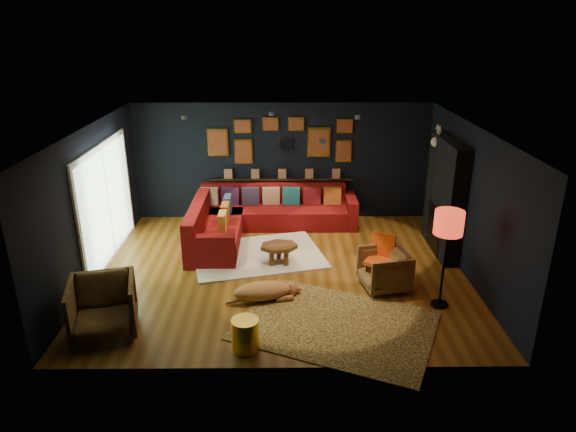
{
  "coord_description": "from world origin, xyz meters",
  "views": [
    {
      "loc": [
        0.02,
        -8.29,
        4.26
      ],
      "look_at": [
        0.11,
        0.3,
        0.95
      ],
      "focal_mm": 32.0,
      "sensor_mm": 36.0,
      "label": 1
    }
  ],
  "objects_px": {
    "coffee_table": "(279,248)",
    "armchair_left": "(103,305)",
    "gold_stool": "(245,335)",
    "dog": "(262,288)",
    "sectional": "(253,218)",
    "pouf": "(221,249)",
    "floor_lamp": "(448,227)",
    "orange_chair": "(380,255)",
    "armchair_right": "(384,268)"
  },
  "relations": [
    {
      "from": "sectional",
      "to": "gold_stool",
      "type": "bearing_deg",
      "value": -88.42
    },
    {
      "from": "pouf",
      "to": "gold_stool",
      "type": "bearing_deg",
      "value": -77.07
    },
    {
      "from": "armchair_right",
      "to": "gold_stool",
      "type": "bearing_deg",
      "value": -63.44
    },
    {
      "from": "orange_chair",
      "to": "gold_stool",
      "type": "bearing_deg",
      "value": -110.61
    },
    {
      "from": "coffee_table",
      "to": "orange_chair",
      "type": "distance_m",
      "value": 1.89
    },
    {
      "from": "orange_chair",
      "to": "dog",
      "type": "xyz_separation_m",
      "value": [
        -1.99,
        -0.57,
        -0.3
      ]
    },
    {
      "from": "armchair_left",
      "to": "armchair_right",
      "type": "xyz_separation_m",
      "value": [
        4.26,
        1.29,
        -0.08
      ]
    },
    {
      "from": "sectional",
      "to": "floor_lamp",
      "type": "bearing_deg",
      "value": -44.01
    },
    {
      "from": "armchair_left",
      "to": "orange_chair",
      "type": "distance_m",
      "value": 4.47
    },
    {
      "from": "orange_chair",
      "to": "floor_lamp",
      "type": "xyz_separation_m",
      "value": [
        0.83,
        -0.77,
        0.82
      ]
    },
    {
      "from": "pouf",
      "to": "gold_stool",
      "type": "xyz_separation_m",
      "value": [
        0.67,
        -2.9,
        0.05
      ]
    },
    {
      "from": "sectional",
      "to": "coffee_table",
      "type": "bearing_deg",
      "value": -69.81
    },
    {
      "from": "gold_stool",
      "to": "dog",
      "type": "bearing_deg",
      "value": 82.36
    },
    {
      "from": "coffee_table",
      "to": "armchair_right",
      "type": "height_order",
      "value": "armchair_right"
    },
    {
      "from": "gold_stool",
      "to": "floor_lamp",
      "type": "relative_size",
      "value": 0.3
    },
    {
      "from": "orange_chair",
      "to": "floor_lamp",
      "type": "height_order",
      "value": "floor_lamp"
    },
    {
      "from": "coffee_table",
      "to": "armchair_left",
      "type": "relative_size",
      "value": 0.84
    },
    {
      "from": "orange_chair",
      "to": "dog",
      "type": "height_order",
      "value": "orange_chair"
    },
    {
      "from": "sectional",
      "to": "pouf",
      "type": "distance_m",
      "value": 1.38
    },
    {
      "from": "coffee_table",
      "to": "armchair_left",
      "type": "height_order",
      "value": "armchair_left"
    },
    {
      "from": "armchair_left",
      "to": "orange_chair",
      "type": "height_order",
      "value": "armchair_left"
    },
    {
      "from": "dog",
      "to": "armchair_left",
      "type": "bearing_deg",
      "value": -169.81
    },
    {
      "from": "floor_lamp",
      "to": "pouf",
      "type": "bearing_deg",
      "value": 154.49
    },
    {
      "from": "coffee_table",
      "to": "gold_stool",
      "type": "distance_m",
      "value": 2.69
    },
    {
      "from": "coffee_table",
      "to": "sectional",
      "type": "bearing_deg",
      "value": 110.19
    },
    {
      "from": "sectional",
      "to": "armchair_left",
      "type": "bearing_deg",
      "value": -117.43
    },
    {
      "from": "sectional",
      "to": "orange_chair",
      "type": "xyz_separation_m",
      "value": [
        2.28,
        -2.24,
        0.2
      ]
    },
    {
      "from": "pouf",
      "to": "floor_lamp",
      "type": "bearing_deg",
      "value": -25.51
    },
    {
      "from": "armchair_right",
      "to": "coffee_table",
      "type": "bearing_deg",
      "value": -129.22
    },
    {
      "from": "sectional",
      "to": "coffee_table",
      "type": "distance_m",
      "value": 1.6
    },
    {
      "from": "armchair_left",
      "to": "floor_lamp",
      "type": "distance_m",
      "value": 5.18
    },
    {
      "from": "armchair_right",
      "to": "gold_stool",
      "type": "distance_m",
      "value": 2.8
    },
    {
      "from": "dog",
      "to": "coffee_table",
      "type": "bearing_deg",
      "value": 66.78
    },
    {
      "from": "sectional",
      "to": "pouf",
      "type": "height_order",
      "value": "sectional"
    },
    {
      "from": "armchair_right",
      "to": "armchair_left",
      "type": "bearing_deg",
      "value": -84.53
    },
    {
      "from": "armchair_right",
      "to": "gold_stool",
      "type": "xyz_separation_m",
      "value": [
        -2.21,
        -1.72,
        -0.14
      ]
    },
    {
      "from": "floor_lamp",
      "to": "dog",
      "type": "bearing_deg",
      "value": 176.05
    },
    {
      "from": "gold_stool",
      "to": "armchair_left",
      "type": "bearing_deg",
      "value": 168.16
    },
    {
      "from": "armchair_right",
      "to": "sectional",
      "type": "bearing_deg",
      "value": -147.8
    },
    {
      "from": "sectional",
      "to": "dog",
      "type": "xyz_separation_m",
      "value": [
        0.29,
        -2.81,
        -0.1
      ]
    },
    {
      "from": "pouf",
      "to": "floor_lamp",
      "type": "height_order",
      "value": "floor_lamp"
    },
    {
      "from": "sectional",
      "to": "armchair_left",
      "type": "distance_m",
      "value": 4.2
    },
    {
      "from": "coffee_table",
      "to": "floor_lamp",
      "type": "bearing_deg",
      "value": -30.45
    },
    {
      "from": "pouf",
      "to": "armchair_right",
      "type": "bearing_deg",
      "value": -22.25
    },
    {
      "from": "pouf",
      "to": "armchair_right",
      "type": "height_order",
      "value": "armchair_right"
    },
    {
      "from": "pouf",
      "to": "armchair_right",
      "type": "relative_size",
      "value": 0.64
    },
    {
      "from": "sectional",
      "to": "floor_lamp",
      "type": "distance_m",
      "value": 4.45
    },
    {
      "from": "gold_stool",
      "to": "orange_chair",
      "type": "distance_m",
      "value": 2.91
    },
    {
      "from": "coffee_table",
      "to": "armchair_left",
      "type": "xyz_separation_m",
      "value": [
        -2.49,
        -2.23,
        0.15
      ]
    },
    {
      "from": "pouf",
      "to": "orange_chair",
      "type": "xyz_separation_m",
      "value": [
        2.83,
        -0.98,
        0.33
      ]
    }
  ]
}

